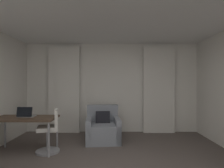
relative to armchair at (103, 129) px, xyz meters
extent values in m
cube|color=silver|center=(0.20, 0.89, 1.01)|extent=(5.12, 0.06, 2.60)
cube|color=silver|center=(-1.17, 0.76, 0.96)|extent=(0.90, 0.06, 2.50)
cube|color=silver|center=(1.58, 0.76, 0.96)|extent=(0.90, 0.06, 2.50)
cube|color=gray|center=(0.00, -0.04, -0.07)|extent=(0.89, 0.90, 0.44)
cube|color=gray|center=(-0.03, 0.30, 0.36)|extent=(0.82, 0.22, 0.42)
cube|color=gray|center=(0.35, -0.01, 0.00)|extent=(0.20, 0.83, 0.58)
cube|color=gray|center=(-0.34, -0.07, 0.00)|extent=(0.20, 0.83, 0.58)
cube|color=black|center=(-0.01, 0.09, 0.25)|extent=(0.38, 0.23, 0.37)
cube|color=#4C3828|center=(-1.57, -0.76, 0.41)|extent=(1.26, 0.63, 0.04)
cylinder|color=#99999E|center=(-2.15, -0.49, 0.05)|extent=(0.04, 0.04, 0.68)
cylinder|color=#99999E|center=(-0.99, -0.49, 0.05)|extent=(0.04, 0.04, 0.68)
cylinder|color=#99999E|center=(-0.99, -1.03, 0.05)|extent=(0.04, 0.04, 0.68)
cylinder|color=gray|center=(-1.10, -0.77, -0.06)|extent=(0.06, 0.06, 0.46)
cylinder|color=gray|center=(-1.10, -0.77, -0.27)|extent=(0.48, 0.48, 0.04)
cube|color=silver|center=(-1.10, -0.77, 0.21)|extent=(0.49, 0.49, 0.08)
cube|color=silver|center=(-0.94, -0.72, 0.42)|extent=(0.16, 0.36, 0.34)
cube|color=#ADADB2|center=(-1.57, -0.69, 0.44)|extent=(0.33, 0.23, 0.02)
cube|color=black|center=(-1.57, -0.80, 0.55)|extent=(0.32, 0.06, 0.20)
camera|label=1|loc=(0.26, -4.60, 1.14)|focal=29.77mm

